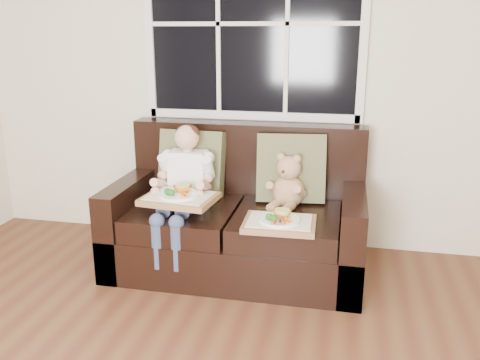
% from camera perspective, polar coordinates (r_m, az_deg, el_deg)
% --- Properties ---
extents(room_walls, '(4.52, 5.02, 2.71)m').
position_cam_1_polar(room_walls, '(1.37, -14.76, 15.58)').
color(room_walls, beige).
rests_on(room_walls, ground).
extents(window_back, '(1.62, 0.04, 1.37)m').
position_cam_1_polar(window_back, '(3.78, 1.43, 17.14)').
color(window_back, black).
rests_on(window_back, room_walls).
extents(loveseat, '(1.70, 0.92, 0.96)m').
position_cam_1_polar(loveseat, '(3.57, -0.11, -4.84)').
color(loveseat, black).
rests_on(loveseat, ground).
extents(pillow_left, '(0.48, 0.24, 0.48)m').
position_cam_1_polar(pillow_left, '(3.69, -5.41, 1.92)').
color(pillow_left, '#5C613C').
rests_on(pillow_left, loveseat).
extents(pillow_right, '(0.49, 0.27, 0.49)m').
position_cam_1_polar(pillow_right, '(3.54, 5.74, 1.35)').
color(pillow_right, '#5C613C').
rests_on(pillow_right, loveseat).
extents(child, '(0.37, 0.59, 0.84)m').
position_cam_1_polar(child, '(3.44, -6.31, 0.05)').
color(child, white).
rests_on(child, loveseat).
extents(teddy_bear, '(0.26, 0.31, 0.38)m').
position_cam_1_polar(teddy_bear, '(3.44, 5.45, -0.55)').
color(teddy_bear, tan).
rests_on(teddy_bear, loveseat).
extents(tray_left, '(0.49, 0.39, 0.10)m').
position_cam_1_polar(tray_left, '(3.28, -6.81, -1.90)').
color(tray_left, olive).
rests_on(tray_left, child).
extents(tray_right, '(0.45, 0.35, 0.10)m').
position_cam_1_polar(tray_right, '(3.11, 4.46, -4.75)').
color(tray_right, olive).
rests_on(tray_right, loveseat).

